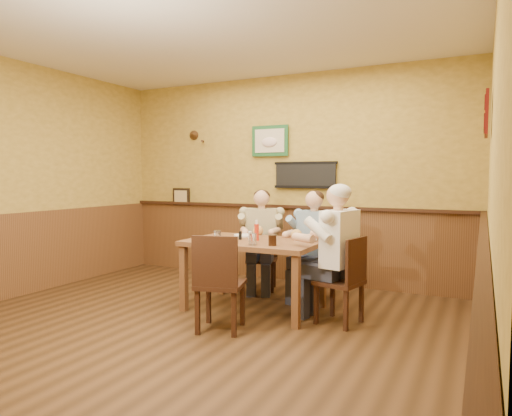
{
  "coord_description": "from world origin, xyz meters",
  "views": [
    {
      "loc": [
        2.46,
        -3.28,
        1.43
      ],
      "look_at": [
        0.32,
        0.99,
        1.1
      ],
      "focal_mm": 32.0,
      "sensor_mm": 36.0,
      "label": 1
    }
  ],
  "objects": [
    {
      "name": "plate_far_left",
      "position": [
        0.02,
        1.3,
        0.76
      ],
      "size": [
        0.32,
        0.32,
        0.02
      ],
      "primitive_type": "cylinder",
      "rotation": [
        0.0,
        0.0,
        -0.36
      ],
      "color": "white",
      "rests_on": "dining_table"
    },
    {
      "name": "chair_right_end",
      "position": [
        1.23,
        0.98,
        0.43
      ],
      "size": [
        0.47,
        0.47,
        0.85
      ],
      "primitive_type": null,
      "rotation": [
        0.0,
        0.0,
        -1.78
      ],
      "color": "#371E11",
      "rests_on": "ground"
    },
    {
      "name": "cola_tumbler",
      "position": [
        0.61,
        0.78,
        0.8
      ],
      "size": [
        0.09,
        0.09,
        0.11
      ],
      "primitive_type": "cylinder",
      "rotation": [
        0.0,
        0.0,
        0.16
      ],
      "color": "black",
      "rests_on": "dining_table"
    },
    {
      "name": "pepper_shaker",
      "position": [
        0.12,
        1.01,
        0.79
      ],
      "size": [
        0.04,
        0.04,
        0.09
      ],
      "primitive_type": "cylinder",
      "rotation": [
        0.0,
        0.0,
        -0.23
      ],
      "color": "black",
      "rests_on": "dining_table"
    },
    {
      "name": "chair_near_side",
      "position": [
        0.29,
        0.3,
        0.45
      ],
      "size": [
        0.51,
        0.51,
        0.91
      ],
      "primitive_type": null,
      "rotation": [
        0.0,
        0.0,
        3.41
      ],
      "color": "#371E11",
      "rests_on": "ground"
    },
    {
      "name": "hot_sauce_bottle",
      "position": [
        0.31,
        1.02,
        0.85
      ],
      "size": [
        0.06,
        0.06,
        0.2
      ],
      "primitive_type": "cylinder",
      "rotation": [
        0.0,
        0.0,
        -0.16
      ],
      "color": "red",
      "rests_on": "dining_table"
    },
    {
      "name": "chair_back_left",
      "position": [
        -0.02,
        1.84,
        0.4
      ],
      "size": [
        0.47,
        0.47,
        0.8
      ],
      "primitive_type": null,
      "rotation": [
        0.0,
        0.0,
        0.34
      ],
      "color": "#371E11",
      "rests_on": "ground"
    },
    {
      "name": "salt_shaker",
      "position": [
        0.23,
        1.02,
        0.8
      ],
      "size": [
        0.05,
        0.05,
        0.1
      ],
      "primitive_type": "cylinder",
      "rotation": [
        0.0,
        0.0,
        -0.39
      ],
      "color": "white",
      "rests_on": "dining_table"
    },
    {
      "name": "diner_blue_polo",
      "position": [
        0.73,
        1.7,
        0.57
      ],
      "size": [
        0.63,
        0.63,
        1.14
      ],
      "primitive_type": null,
      "rotation": [
        0.0,
        0.0,
        -0.22
      ],
      "color": "#7795B3",
      "rests_on": "ground"
    },
    {
      "name": "chair_back_right",
      "position": [
        0.73,
        1.7,
        0.4
      ],
      "size": [
        0.44,
        0.44,
        0.8
      ],
      "primitive_type": null,
      "rotation": [
        0.0,
        0.0,
        -0.22
      ],
      "color": "#371E11",
      "rests_on": "ground"
    },
    {
      "name": "water_glass_left",
      "position": [
        -0.02,
        0.78,
        0.81
      ],
      "size": [
        0.1,
        0.1,
        0.12
      ],
      "primitive_type": "cylinder",
      "rotation": [
        0.0,
        0.0,
        0.31
      ],
      "color": "silver",
      "rests_on": "dining_table"
    },
    {
      "name": "plate_far_right",
      "position": [
        0.77,
        1.27,
        0.76
      ],
      "size": [
        0.26,
        0.26,
        0.02
      ],
      "primitive_type": "cylinder",
      "rotation": [
        0.0,
        0.0,
        -0.06
      ],
      "color": "white",
      "rests_on": "dining_table"
    },
    {
      "name": "dining_table",
      "position": [
        0.27,
        1.04,
        0.66
      ],
      "size": [
        1.4,
        0.9,
        0.75
      ],
      "color": "brown",
      "rests_on": "ground"
    },
    {
      "name": "water_glass_mid",
      "position": [
        0.41,
        0.73,
        0.81
      ],
      "size": [
        0.08,
        0.08,
        0.12
      ],
      "primitive_type": "cylinder",
      "rotation": [
        0.0,
        0.0,
        -0.03
      ],
      "color": "silver",
      "rests_on": "dining_table"
    },
    {
      "name": "diner_white_elder",
      "position": [
        1.23,
        0.98,
        0.61
      ],
      "size": [
        0.67,
        0.67,
        1.22
      ],
      "primitive_type": null,
      "rotation": [
        0.0,
        0.0,
        -1.78
      ],
      "color": "white",
      "rests_on": "ground"
    },
    {
      "name": "room",
      "position": [
        0.13,
        0.17,
        1.69
      ],
      "size": [
        5.02,
        5.03,
        2.81
      ],
      "color": "#33200F",
      "rests_on": "ground"
    },
    {
      "name": "diner_tan_shirt",
      "position": [
        -0.02,
        1.84,
        0.57
      ],
      "size": [
        0.67,
        0.67,
        1.14
      ],
      "primitive_type": null,
      "rotation": [
        0.0,
        0.0,
        0.34
      ],
      "color": "tan",
      "rests_on": "ground"
    }
  ]
}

